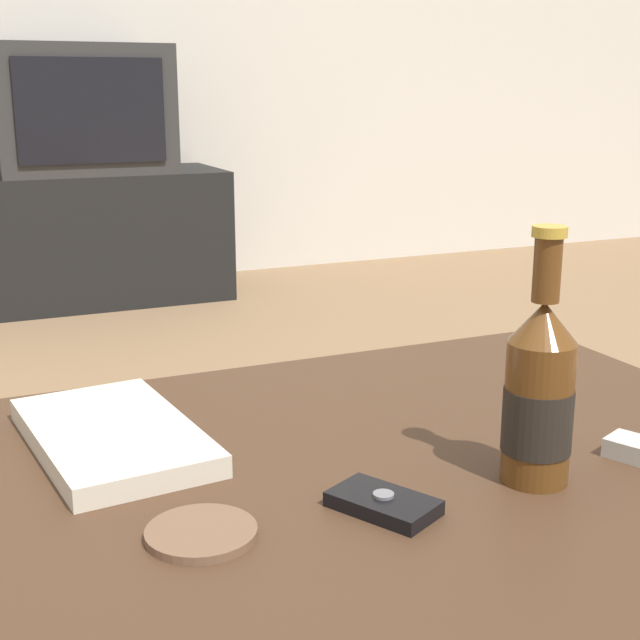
{
  "coord_description": "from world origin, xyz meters",
  "views": [
    {
      "loc": [
        -0.35,
        -0.69,
        0.79
      ],
      "look_at": [
        0.07,
        0.26,
        0.52
      ],
      "focal_mm": 50.0,
      "sensor_mm": 36.0,
      "label": 1
    }
  ],
  "objects_px": {
    "cell_phone": "(381,504)",
    "tv_stand": "(88,237)",
    "television": "(80,109)",
    "beer_bottle": "(539,394)",
    "table_book": "(113,436)"
  },
  "relations": [
    {
      "from": "cell_phone",
      "to": "tv_stand",
      "type": "bearing_deg",
      "value": 58.48
    },
    {
      "from": "television",
      "to": "cell_phone",
      "type": "xyz_separation_m",
      "value": [
        -0.2,
        -2.75,
        -0.28
      ]
    },
    {
      "from": "cell_phone",
      "to": "beer_bottle",
      "type": "bearing_deg",
      "value": -28.12
    },
    {
      "from": "beer_bottle",
      "to": "cell_phone",
      "type": "xyz_separation_m",
      "value": [
        -0.17,
        0.0,
        -0.08
      ]
    },
    {
      "from": "tv_stand",
      "to": "cell_phone",
      "type": "distance_m",
      "value": 2.77
    },
    {
      "from": "table_book",
      "to": "cell_phone",
      "type": "bearing_deg",
      "value": -58.08
    },
    {
      "from": "beer_bottle",
      "to": "cell_phone",
      "type": "distance_m",
      "value": 0.19
    },
    {
      "from": "television",
      "to": "beer_bottle",
      "type": "xyz_separation_m",
      "value": [
        -0.03,
        -2.75,
        -0.2
      ]
    },
    {
      "from": "cell_phone",
      "to": "table_book",
      "type": "xyz_separation_m",
      "value": [
        -0.19,
        0.25,
        0.0
      ]
    },
    {
      "from": "tv_stand",
      "to": "table_book",
      "type": "height_order",
      "value": "tv_stand"
    },
    {
      "from": "television",
      "to": "cell_phone",
      "type": "distance_m",
      "value": 2.77
    },
    {
      "from": "beer_bottle",
      "to": "table_book",
      "type": "height_order",
      "value": "beer_bottle"
    },
    {
      "from": "television",
      "to": "table_book",
      "type": "bearing_deg",
      "value": -98.86
    },
    {
      "from": "tv_stand",
      "to": "table_book",
      "type": "xyz_separation_m",
      "value": [
        -0.39,
        -2.51,
        0.19
      ]
    },
    {
      "from": "television",
      "to": "cell_phone",
      "type": "relative_size",
      "value": 5.53
    }
  ]
}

